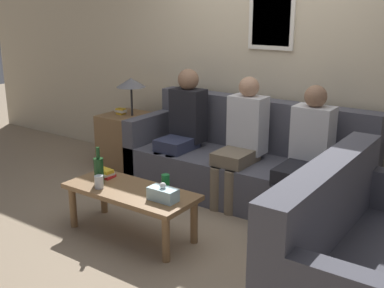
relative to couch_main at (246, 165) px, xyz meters
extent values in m
plane|color=gray|center=(0.00, -0.53, -0.32)|extent=(16.00, 16.00, 0.00)
cube|color=beige|center=(0.00, 0.45, 0.98)|extent=(9.00, 0.06, 2.60)
cube|color=silver|center=(0.00, 0.41, 1.38)|extent=(0.48, 0.02, 0.60)
cube|color=#B7CCB2|center=(0.00, 0.40, 1.38)|extent=(0.40, 0.01, 0.52)
cube|color=#4C4C56|center=(0.00, -0.06, -0.11)|extent=(2.36, 0.86, 0.41)
cube|color=#4C4C56|center=(0.00, 0.27, 0.36)|extent=(2.36, 0.20, 0.52)
cube|color=#4C4C56|center=(-1.11, -0.06, 0.03)|extent=(0.14, 0.86, 0.70)
cube|color=#4C4C56|center=(1.11, -0.06, 0.03)|extent=(0.14, 0.86, 0.70)
cube|color=#4C4C56|center=(1.56, -1.25, -0.11)|extent=(0.86, 1.61, 0.41)
cube|color=#4C4C56|center=(1.23, -1.25, 0.36)|extent=(0.20, 1.61, 0.52)
cube|color=olive|center=(-0.36, -1.28, 0.06)|extent=(1.12, 0.48, 0.04)
cylinder|color=olive|center=(-0.86, -1.46, -0.14)|extent=(0.06, 0.06, 0.36)
cylinder|color=olive|center=(0.14, -1.46, -0.14)|extent=(0.06, 0.06, 0.36)
cylinder|color=olive|center=(-0.86, -1.10, -0.14)|extent=(0.06, 0.06, 0.36)
cylinder|color=olive|center=(0.14, -1.10, -0.14)|extent=(0.06, 0.06, 0.36)
cube|color=olive|center=(-1.53, -0.03, 0.00)|extent=(0.54, 0.54, 0.62)
cylinder|color=#262628|center=(-1.46, -0.03, 0.48)|extent=(0.02, 0.02, 0.34)
cone|color=slate|center=(-1.46, -0.03, 0.68)|extent=(0.33, 0.33, 0.10)
cube|color=gold|center=(-1.61, -0.06, 0.32)|extent=(0.09, 0.08, 0.03)
cube|color=beige|center=(-1.61, -0.06, 0.35)|extent=(0.13, 0.09, 0.03)
cube|color=gold|center=(-1.61, -0.06, 0.37)|extent=(0.10, 0.09, 0.02)
cylinder|color=#19421E|center=(-0.65, -1.34, 0.19)|extent=(0.08, 0.08, 0.22)
cylinder|color=#19421E|center=(-0.65, -1.34, 0.35)|extent=(0.03, 0.03, 0.09)
cylinder|color=silver|center=(-0.58, -1.41, 0.14)|extent=(0.07, 0.07, 0.11)
cube|color=red|center=(-0.72, -1.20, 0.10)|extent=(0.16, 0.12, 0.02)
cube|color=beige|center=(-0.72, -1.20, 0.12)|extent=(0.15, 0.13, 0.02)
cube|color=gold|center=(-0.72, -1.20, 0.14)|extent=(0.15, 0.10, 0.03)
cylinder|color=#197A38|center=(-0.13, -1.11, 0.15)|extent=(0.07, 0.07, 0.12)
cube|color=silver|center=(0.00, -1.31, 0.13)|extent=(0.23, 0.12, 0.10)
sphere|color=white|center=(0.00, -1.31, 0.20)|extent=(0.05, 0.05, 0.05)
cube|color=#2D334C|center=(-0.68, -0.23, 0.15)|extent=(0.31, 0.40, 0.14)
cylinder|color=#2D334C|center=(-0.75, -0.43, -0.11)|extent=(0.11, 0.11, 0.41)
cylinder|color=#2D334C|center=(-0.60, -0.43, -0.11)|extent=(0.11, 0.11, 0.41)
cube|color=black|center=(-0.68, -0.03, 0.42)|extent=(0.34, 0.22, 0.54)
sphere|color=#8C664C|center=(-0.68, -0.03, 0.78)|extent=(0.21, 0.21, 0.21)
cube|color=#756651|center=(0.02, -0.25, 0.15)|extent=(0.31, 0.43, 0.14)
cylinder|color=#756651|center=(-0.06, -0.47, -0.11)|extent=(0.11, 0.11, 0.41)
cylinder|color=#756651|center=(0.10, -0.47, -0.11)|extent=(0.11, 0.11, 0.41)
cube|color=silver|center=(0.02, -0.04, 0.42)|extent=(0.34, 0.22, 0.55)
sphere|color=tan|center=(0.02, -0.04, 0.78)|extent=(0.19, 0.19, 0.19)
cube|color=black|center=(0.67, -0.31, 0.15)|extent=(0.31, 0.50, 0.14)
cylinder|color=black|center=(0.59, -0.56, -0.11)|extent=(0.11, 0.11, 0.41)
cylinder|color=black|center=(0.75, -0.56, -0.11)|extent=(0.11, 0.11, 0.41)
cube|color=silver|center=(0.67, -0.06, 0.41)|extent=(0.34, 0.22, 0.53)
sphere|color=#8C664C|center=(0.67, -0.06, 0.76)|extent=(0.19, 0.19, 0.19)
sphere|color=beige|center=(0.83, -1.12, -0.22)|extent=(0.19, 0.19, 0.19)
sphere|color=beige|center=(0.83, -1.12, -0.08)|extent=(0.13, 0.13, 0.13)
sphere|color=beige|center=(0.79, -1.12, -0.04)|extent=(0.04, 0.04, 0.04)
sphere|color=beige|center=(0.87, -1.12, -0.04)|extent=(0.04, 0.04, 0.04)
sphere|color=#FFEAD1|center=(0.83, -1.17, -0.09)|extent=(0.05, 0.05, 0.05)
camera|label=1|loc=(2.13, -3.95, 1.53)|focal=45.00mm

